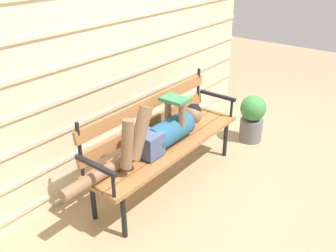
% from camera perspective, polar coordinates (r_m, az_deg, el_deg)
% --- Properties ---
extents(ground_plane, '(12.00, 12.00, 0.00)m').
position_cam_1_polar(ground_plane, '(3.56, 1.73, -9.62)').
color(ground_plane, tan).
extents(house_siding, '(4.34, 0.08, 2.46)m').
position_cam_1_polar(house_siding, '(3.47, -8.12, 11.77)').
color(house_siding, beige).
rests_on(house_siding, ground).
extents(park_bench, '(1.80, 0.47, 0.92)m').
position_cam_1_polar(park_bench, '(3.40, -0.92, -1.61)').
color(park_bench, '#9E6638').
rests_on(park_bench, ground).
extents(reclining_person, '(1.64, 0.25, 0.53)m').
position_cam_1_polar(reclining_person, '(3.24, -1.20, -1.18)').
color(reclining_person, '#23567A').
extents(potted_plant, '(0.30, 0.30, 0.56)m').
position_cam_1_polar(potted_plant, '(4.35, 13.07, 1.34)').
color(potted_plant, slate).
rests_on(potted_plant, ground).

